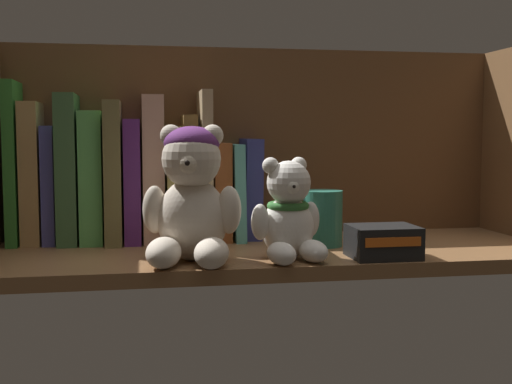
# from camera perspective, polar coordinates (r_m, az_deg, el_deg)

# --- Properties ---
(shelf_board) EXTENTS (0.82, 0.29, 0.02)m
(shelf_board) POSITION_cam_1_polar(r_m,az_deg,el_deg) (0.97, 1.71, -5.53)
(shelf_board) COLOR brown
(shelf_board) RESTS_ON ground
(shelf_back_panel) EXTENTS (0.85, 0.01, 0.33)m
(shelf_back_panel) POSITION_cam_1_polar(r_m,az_deg,el_deg) (1.10, 0.14, 3.94)
(shelf_back_panel) COLOR brown
(shelf_back_panel) RESTS_ON ground
(book_0) EXTENTS (0.02, 0.10, 0.25)m
(book_0) POSITION_cam_1_polar(r_m,az_deg,el_deg) (1.06, -20.53, 2.40)
(book_0) COLOR #317C2F
(book_0) RESTS_ON shelf_board
(book_1) EXTENTS (0.03, 0.10, 0.22)m
(book_1) POSITION_cam_1_polar(r_m,az_deg,el_deg) (1.06, -19.12, 1.58)
(book_1) COLOR tan
(book_1) RESTS_ON shelf_board
(book_2) EXTENTS (0.02, 0.10, 0.18)m
(book_2) POSITION_cam_1_polar(r_m,az_deg,el_deg) (1.06, -17.66, 0.62)
(book_2) COLOR #4A4DA6
(book_2) RESTS_ON shelf_board
(book_3) EXTENTS (0.03, 0.12, 0.23)m
(book_3) POSITION_cam_1_polar(r_m,az_deg,el_deg) (1.05, -16.18, 1.97)
(book_3) COLOR #3B643A
(book_3) RESTS_ON shelf_board
(book_4) EXTENTS (0.03, 0.12, 0.20)m
(book_4) POSITION_cam_1_polar(r_m,az_deg,el_deg) (1.05, -14.23, 1.30)
(book_4) COLOR #52A551
(book_4) RESTS_ON shelf_board
(book_5) EXTENTS (0.03, 0.15, 0.22)m
(book_5) POSITION_cam_1_polar(r_m,az_deg,el_deg) (1.05, -12.43, 1.75)
(book_5) COLOR brown
(book_5) RESTS_ON shelf_board
(book_6) EXTENTS (0.03, 0.13, 0.19)m
(book_6) POSITION_cam_1_polar(r_m,az_deg,el_deg) (1.05, -10.85, 1.01)
(book_6) COLOR #522269
(book_6) RESTS_ON shelf_board
(book_7) EXTENTS (0.03, 0.13, 0.23)m
(book_7) POSITION_cam_1_polar(r_m,az_deg,el_deg) (1.05, -9.09, 2.05)
(book_7) COLOR tan
(book_7) RESTS_ON shelf_board
(book_8) EXTENTS (0.03, 0.15, 0.18)m
(book_8) POSITION_cam_1_polar(r_m,az_deg,el_deg) (1.05, -7.30, 0.77)
(book_8) COLOR olive
(book_8) RESTS_ON shelf_board
(book_9) EXTENTS (0.03, 0.11, 0.20)m
(book_9) POSITION_cam_1_polar(r_m,az_deg,el_deg) (1.05, -5.85, 1.28)
(book_9) COLOR brown
(book_9) RESTS_ON shelf_board
(book_10) EXTENTS (0.02, 0.14, 0.24)m
(book_10) POSITION_cam_1_polar(r_m,az_deg,el_deg) (1.05, -4.63, 2.33)
(book_10) COLOR #9F8661
(book_10) RESTS_ON shelf_board
(book_11) EXTENTS (0.03, 0.12, 0.16)m
(book_11) POSITION_cam_1_polar(r_m,az_deg,el_deg) (1.06, -3.26, 0.13)
(book_11) COLOR brown
(book_11) RESTS_ON shelf_board
(book_12) EXTENTS (0.02, 0.14, 0.15)m
(book_12) POSITION_cam_1_polar(r_m,az_deg,el_deg) (1.06, -1.91, 0.09)
(book_12) COLOR teal
(book_12) RESTS_ON shelf_board
(book_13) EXTENTS (0.03, 0.10, 0.16)m
(book_13) POSITION_cam_1_polar(r_m,az_deg,el_deg) (1.06, -0.55, 0.35)
(book_13) COLOR navy
(book_13) RESTS_ON shelf_board
(teddy_bear_larger) EXTENTS (0.14, 0.14, 0.18)m
(teddy_bear_larger) POSITION_cam_1_polar(r_m,az_deg,el_deg) (0.86, -5.72, -0.45)
(teddy_bear_larger) COLOR beige
(teddy_bear_larger) RESTS_ON shelf_board
(teddy_bear_smaller) EXTENTS (0.10, 0.11, 0.14)m
(teddy_bear_smaller) POSITION_cam_1_polar(r_m,az_deg,el_deg) (0.87, 2.73, -2.13)
(teddy_bear_smaller) COLOR white
(teddy_bear_smaller) RESTS_ON shelf_board
(pillar_candle) EXTENTS (0.06, 0.06, 0.08)m
(pillar_candle) POSITION_cam_1_polar(r_m,az_deg,el_deg) (0.99, 5.92, -2.32)
(pillar_candle) COLOR #2D7A66
(pillar_candle) RESTS_ON shelf_board
(small_product_box) EXTENTS (0.09, 0.07, 0.04)m
(small_product_box) POSITION_cam_1_polar(r_m,az_deg,el_deg) (0.90, 11.16, -4.33)
(small_product_box) COLOR black
(small_product_box) RESTS_ON shelf_board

